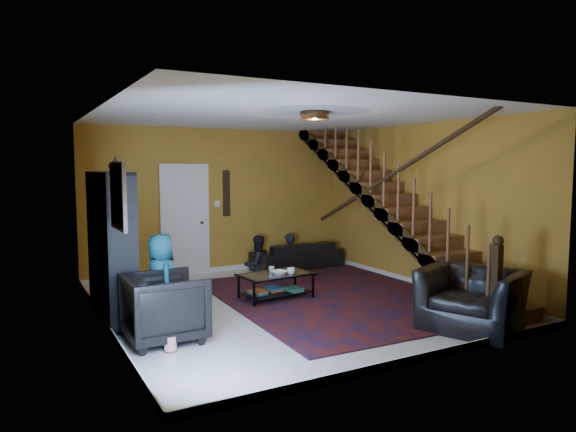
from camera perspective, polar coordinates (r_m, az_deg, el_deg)
name	(u,v)px	position (r m, az deg, el deg)	size (l,w,h in m)	color
floor	(286,304)	(7.87, -0.22, -9.73)	(5.50, 5.50, 0.00)	beige
room	(174,292)	(8.57, -12.51, -8.26)	(5.50, 5.50, 5.50)	#B97929
staircase	(397,207)	(8.83, 11.97, 1.03)	(0.95, 5.02, 3.18)	brown
bookshelf	(111,247)	(7.46, -19.03, -3.31)	(0.35, 1.80, 2.00)	black
door	(185,222)	(9.90, -11.38, -0.66)	(0.82, 0.05, 2.05)	silver
framed_picture	(118,196)	(5.88, -18.37, 2.13)	(0.04, 0.74, 0.74)	maroon
wall_hanging	(226,193)	(10.15, -6.85, 2.53)	(0.14, 0.03, 0.90)	black
ceiling_fixture	(315,116)	(6.94, 2.98, 11.05)	(0.40, 0.40, 0.10)	#3F2814
rug	(346,296)	(8.35, 6.41, -8.79)	(3.73, 4.26, 0.02)	#46130C
sofa	(297,255)	(10.49, 0.99, -4.38)	(1.85, 0.72, 0.54)	black
armchair_left	(165,307)	(6.33, -13.52, -9.84)	(0.87, 0.90, 0.82)	black
armchair_right	(472,299)	(7.01, 19.72, -8.71)	(1.19, 1.04, 0.77)	black
person_adult_a	(289,262)	(10.48, 0.10, -5.12)	(0.43, 0.28, 1.18)	black
person_adult_b	(257,265)	(10.16, -3.43, -5.46)	(0.57, 0.45, 1.18)	black
person_child	(161,281)	(6.82, -13.96, -7.00)	(0.60, 0.39, 1.22)	#1C5B6B
coffee_table	(276,285)	(8.08, -1.37, -7.63)	(1.14, 0.74, 0.41)	black
cup_a	(291,271)	(7.98, 0.33, -6.12)	(0.12, 0.12, 0.10)	#999999
cup_b	(271,269)	(8.14, -1.85, -5.93)	(0.09, 0.09, 0.09)	#999999
bowl	(279,273)	(7.96, -0.97, -6.31)	(0.24, 0.24, 0.06)	#999999
vase	(116,165)	(6.89, -18.61, 5.44)	(0.18, 0.18, 0.19)	#999999
popcorn_bucket	(170,343)	(6.06, -12.93, -13.60)	(0.14, 0.14, 0.16)	red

